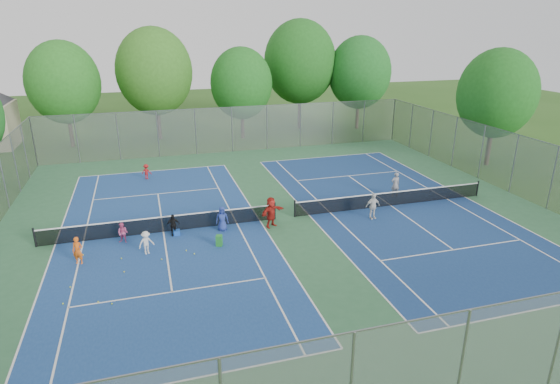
# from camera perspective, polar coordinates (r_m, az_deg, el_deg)

# --- Properties ---
(ground) EXTENTS (120.00, 120.00, 0.00)m
(ground) POSITION_cam_1_polar(r_m,az_deg,el_deg) (27.66, 0.59, -3.21)
(ground) COLOR #2A5219
(ground) RESTS_ON ground
(court_pad) EXTENTS (32.00, 32.00, 0.01)m
(court_pad) POSITION_cam_1_polar(r_m,az_deg,el_deg) (27.65, 0.59, -3.20)
(court_pad) COLOR #2E623C
(court_pad) RESTS_ON ground
(court_left) EXTENTS (10.97, 23.77, 0.01)m
(court_left) POSITION_cam_1_polar(r_m,az_deg,el_deg) (26.62, -14.03, -4.75)
(court_left) COLOR navy
(court_left) RESTS_ON court_pad
(court_right) EXTENTS (10.97, 23.77, 0.01)m
(court_right) POSITION_cam_1_polar(r_m,az_deg,el_deg) (30.30, 13.35, -1.63)
(court_right) COLOR navy
(court_right) RESTS_ON court_pad
(net_left) EXTENTS (12.87, 0.10, 0.91)m
(net_left) POSITION_cam_1_polar(r_m,az_deg,el_deg) (26.45, -14.10, -3.88)
(net_left) COLOR black
(net_left) RESTS_ON ground
(net_right) EXTENTS (12.87, 0.10, 0.91)m
(net_right) POSITION_cam_1_polar(r_m,az_deg,el_deg) (30.15, 13.42, -0.85)
(net_right) COLOR black
(net_right) RESTS_ON ground
(fence_north) EXTENTS (32.00, 0.10, 4.00)m
(fence_north) POSITION_cam_1_polar(r_m,az_deg,el_deg) (41.96, -5.87, 7.57)
(fence_north) COLOR gray
(fence_north) RESTS_ON ground
(fence_south) EXTENTS (32.00, 0.10, 4.00)m
(fence_south) POSITION_cam_1_polar(r_m,az_deg,el_deg) (14.25, 21.09, -19.94)
(fence_south) COLOR gray
(fence_south) RESTS_ON ground
(fence_east) EXTENTS (0.10, 32.00, 4.00)m
(fence_east) POSITION_cam_1_polar(r_m,az_deg,el_deg) (34.95, 26.60, 3.07)
(fence_east) COLOR gray
(fence_east) RESTS_ON ground
(tree_nw) EXTENTS (6.40, 6.40, 9.58)m
(tree_nw) POSITION_cam_1_polar(r_m,az_deg,el_deg) (47.05, -24.91, 12.02)
(tree_nw) COLOR #443326
(tree_nw) RESTS_ON ground
(tree_nl) EXTENTS (7.20, 7.20, 10.69)m
(tree_nl) POSITION_cam_1_polar(r_m,az_deg,el_deg) (47.55, -15.06, 14.00)
(tree_nl) COLOR #443326
(tree_nl) RESTS_ON ground
(tree_nc) EXTENTS (6.00, 6.00, 8.85)m
(tree_nc) POSITION_cam_1_polar(r_m,az_deg,el_deg) (46.63, -4.74, 13.06)
(tree_nc) COLOR #443326
(tree_nc) RESTS_ON ground
(tree_nr) EXTENTS (7.60, 7.60, 11.42)m
(tree_nr) POSITION_cam_1_polar(r_m,az_deg,el_deg) (51.21, 2.45, 15.56)
(tree_nr) COLOR #443326
(tree_nr) RESTS_ON ground
(tree_ne) EXTENTS (6.60, 6.60, 9.77)m
(tree_ne) POSITION_cam_1_polar(r_m,az_deg,el_deg) (51.73, 9.68, 14.15)
(tree_ne) COLOR #443326
(tree_ne) RESTS_ON ground
(tree_side_e) EXTENTS (6.00, 6.00, 9.20)m
(tree_side_e) POSITION_cam_1_polar(r_m,az_deg,el_deg) (40.59, 24.93, 10.83)
(tree_side_e) COLOR #443326
(tree_side_e) RESTS_ON ground
(ball_crate) EXTENTS (0.34, 0.34, 0.29)m
(ball_crate) POSITION_cam_1_polar(r_m,az_deg,el_deg) (26.05, -12.47, -4.87)
(ball_crate) COLOR #184EB5
(ball_crate) RESTS_ON ground
(ball_hopper) EXTENTS (0.40, 0.40, 0.60)m
(ball_hopper) POSITION_cam_1_polar(r_m,az_deg,el_deg) (24.39, -7.43, -5.90)
(ball_hopper) COLOR green
(ball_hopper) RESTS_ON ground
(student_a) EXTENTS (0.58, 0.47, 1.37)m
(student_a) POSITION_cam_1_polar(r_m,az_deg,el_deg) (24.29, -23.44, -6.59)
(student_a) COLOR orange
(student_a) RESTS_ON ground
(student_b) EXTENTS (0.66, 0.60, 1.11)m
(student_b) POSITION_cam_1_polar(r_m,az_deg,el_deg) (25.78, -18.61, -4.74)
(student_b) COLOR #DB558B
(student_b) RESTS_ON ground
(student_c) EXTENTS (0.89, 0.70, 1.22)m
(student_c) POSITION_cam_1_polar(r_m,az_deg,el_deg) (24.19, -16.00, -5.96)
(student_c) COLOR silver
(student_c) RESTS_ON ground
(student_d) EXTENTS (0.75, 0.38, 1.23)m
(student_d) POSITION_cam_1_polar(r_m,az_deg,el_deg) (25.85, -12.92, -3.96)
(student_d) COLOR black
(student_d) RESTS_ON ground
(student_e) EXTENTS (0.74, 0.53, 1.42)m
(student_e) POSITION_cam_1_polar(r_m,az_deg,el_deg) (25.96, -7.07, -3.26)
(student_e) COLOR navy
(student_e) RESTS_ON ground
(student_f) EXTENTS (1.68, 1.25, 1.77)m
(student_f) POSITION_cam_1_polar(r_m,az_deg,el_deg) (26.19, -1.08, -2.48)
(student_f) COLOR #A71F17
(student_f) RESTS_ON ground
(child_far_baseline) EXTENTS (0.85, 0.69, 1.14)m
(child_far_baseline) POSITION_cam_1_polar(r_m,az_deg,el_deg) (35.79, -15.97, 2.39)
(child_far_baseline) COLOR #A11718
(child_far_baseline) RESTS_ON ground
(instructor) EXTENTS (0.61, 0.41, 1.66)m
(instructor) POSITION_cam_1_polar(r_m,az_deg,el_deg) (31.79, 13.88, 0.90)
(instructor) COLOR gray
(instructor) RESTS_ON ground
(teen_court_b) EXTENTS (0.94, 0.44, 1.57)m
(teen_court_b) POSITION_cam_1_polar(r_m,az_deg,el_deg) (27.83, 11.25, -1.71)
(teen_court_b) COLOR silver
(teen_court_b) RESTS_ON ground
(tennis_ball_0) EXTENTS (0.07, 0.07, 0.07)m
(tennis_ball_0) POSITION_cam_1_polar(r_m,az_deg,el_deg) (23.00, -18.47, -9.25)
(tennis_ball_0) COLOR gold
(tennis_ball_0) RESTS_ON ground
(tennis_ball_1) EXTENTS (0.07, 0.07, 0.07)m
(tennis_ball_1) POSITION_cam_1_polar(r_m,az_deg,el_deg) (23.80, -10.40, -7.47)
(tennis_ball_1) COLOR #C9E535
(tennis_ball_1) RESTS_ON ground
(tennis_ball_2) EXTENTS (0.07, 0.07, 0.07)m
(tennis_ball_2) POSITION_cam_1_polar(r_m,az_deg,el_deg) (24.26, -18.78, -7.71)
(tennis_ball_2) COLOR #B9CF30
(tennis_ball_2) RESTS_ON ground
(tennis_ball_3) EXTENTS (0.07, 0.07, 0.07)m
(tennis_ball_3) POSITION_cam_1_polar(r_m,az_deg,el_deg) (21.53, -24.93, -12.28)
(tennis_ball_3) COLOR #C9ED37
(tennis_ball_3) RESTS_ON ground
(tennis_ball_4) EXTENTS (0.07, 0.07, 0.07)m
(tennis_ball_4) POSITION_cam_1_polar(r_m,az_deg,el_deg) (24.22, -11.35, -7.04)
(tennis_ball_4) COLOR #E1F438
(tennis_ball_4) RESTS_ON ground
(tennis_ball_5) EXTENTS (0.07, 0.07, 0.07)m
(tennis_ball_5) POSITION_cam_1_polar(r_m,az_deg,el_deg) (23.63, -14.23, -7.99)
(tennis_ball_5) COLOR #BFD631
(tennis_ball_5) RESTS_ON ground
(tennis_ball_6) EXTENTS (0.07, 0.07, 0.07)m
(tennis_ball_6) POSITION_cam_1_polar(r_m,az_deg,el_deg) (20.78, -19.80, -12.74)
(tennis_ball_6) COLOR #ACC82E
(tennis_ball_6) RESTS_ON ground
(tennis_ball_7) EXTENTS (0.07, 0.07, 0.07)m
(tennis_ball_7) POSITION_cam_1_polar(r_m,az_deg,el_deg) (22.62, -24.19, -10.56)
(tennis_ball_7) COLOR #AAC42D
(tennis_ball_7) RESTS_ON ground
(tennis_ball_8) EXTENTS (0.07, 0.07, 0.07)m
(tennis_ball_8) POSITION_cam_1_polar(r_m,az_deg,el_deg) (21.10, -21.28, -12.42)
(tennis_ball_8) COLOR #C0CD2F
(tennis_ball_8) RESTS_ON ground
(tennis_ball_9) EXTENTS (0.07, 0.07, 0.07)m
(tennis_ball_9) POSITION_cam_1_polar(r_m,az_deg,el_deg) (25.28, -22.88, -7.11)
(tennis_ball_9) COLOR #E0EF37
(tennis_ball_9) RESTS_ON ground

